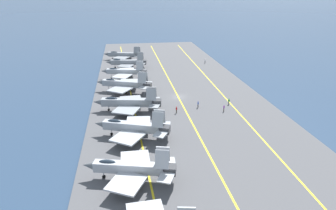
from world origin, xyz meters
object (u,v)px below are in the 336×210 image
at_px(parked_jet_fifth, 124,84).
at_px(crew_white_vest, 205,61).
at_px(parked_jet_seventh, 127,62).
at_px(crew_purple_vest, 224,108).
at_px(crew_green_vest, 229,101).
at_px(parked_jet_second, 131,168).
at_px(crew_red_vest, 176,109).
at_px(crew_blue_vest, 198,104).
at_px(parked_jet_third, 133,127).
at_px(parked_jet_fourth, 128,102).
at_px(parked_jet_sixth, 125,72).
at_px(parked_jet_eighth, 124,55).

relative_size(parked_jet_fifth, crew_white_vest, 9.48).
height_order(parked_jet_seventh, crew_purple_vest, parked_jet_seventh).
bearing_deg(crew_purple_vest, crew_green_vest, -32.93).
relative_size(parked_jet_second, crew_red_vest, 8.73).
relative_size(parked_jet_seventh, crew_blue_vest, 8.75).
bearing_deg(crew_purple_vest, parked_jet_third, 114.69).
height_order(parked_jet_third, parked_jet_fourth, parked_jet_third).
height_order(crew_white_vest, crew_green_vest, crew_white_vest).
bearing_deg(crew_red_vest, parked_jet_second, 155.26).
relative_size(crew_blue_vest, crew_white_vest, 1.00).
relative_size(parked_jet_fourth, crew_blue_vest, 9.64).
height_order(parked_jet_sixth, crew_white_vest, parked_jet_sixth).
relative_size(crew_white_vest, crew_red_vest, 1.02).
bearing_deg(crew_blue_vest, parked_jet_eighth, 17.58).
relative_size(parked_jet_fourth, parked_jet_seventh, 1.10).
xyz_separation_m(parked_jet_sixth, crew_purple_vest, (-32.70, -24.26, -1.67)).
distance_m(parked_jet_third, crew_green_vest, 30.27).
height_order(crew_blue_vest, crew_green_vest, crew_blue_vest).
height_order(crew_white_vest, crew_purple_vest, crew_white_vest).
bearing_deg(crew_blue_vest, crew_red_vest, 113.96).
bearing_deg(crew_purple_vest, parked_jet_seventh, 26.17).
xyz_separation_m(parked_jet_third, parked_jet_eighth, (72.19, 0.93, -0.10)).
bearing_deg(crew_red_vest, parked_jet_fifth, 34.90).
bearing_deg(crew_blue_vest, parked_jet_third, 129.14).
xyz_separation_m(crew_white_vest, crew_red_vest, (-49.97, 20.91, -0.02)).
xyz_separation_m(parked_jet_third, crew_blue_vest, (14.19, -17.44, -1.47)).
xyz_separation_m(parked_jet_eighth, crew_white_vest, (-10.79, -33.06, -1.36)).
xyz_separation_m(parked_jet_second, crew_red_vest, (26.39, -12.16, -1.39)).
bearing_deg(parked_jet_eighth, crew_purple_vest, -158.49).
bearing_deg(crew_blue_vest, parked_jet_fourth, 88.71).
bearing_deg(crew_red_vest, crew_blue_vest, -66.04).
height_order(parked_jet_fourth, parked_jet_eighth, parked_jet_fourth).
relative_size(crew_red_vest, crew_green_vest, 1.03).
xyz_separation_m(parked_jet_fourth, crew_purple_vest, (-3.89, -23.89, -1.43)).
xyz_separation_m(parked_jet_fourth, parked_jet_sixth, (28.81, 0.36, 0.25)).
height_order(parked_jet_second, crew_purple_vest, parked_jet_second).
xyz_separation_m(parked_jet_seventh, parked_jet_eighth, (14.16, 0.98, -0.00)).
xyz_separation_m(parked_jet_fourth, crew_green_vest, (0.54, -26.76, -1.41)).
relative_size(parked_jet_seventh, crew_purple_vest, 9.28).
relative_size(parked_jet_second, crew_white_vest, 8.56).
xyz_separation_m(parked_jet_fourth, crew_blue_vest, (-0.41, -18.04, -1.37)).
relative_size(parked_jet_sixth, parked_jet_eighth, 0.90).
relative_size(parked_jet_third, parked_jet_sixth, 1.04).
height_order(crew_blue_vest, crew_purple_vest, crew_blue_vest).
height_order(parked_jet_third, crew_white_vest, parked_jet_third).
relative_size(parked_jet_third, crew_blue_vest, 9.09).
distance_m(crew_red_vest, crew_purple_vest, 12.11).
bearing_deg(parked_jet_sixth, parked_jet_seventh, -3.93).
bearing_deg(parked_jet_eighth, parked_jet_third, -179.26).
bearing_deg(parked_jet_third, parked_jet_second, 176.40).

